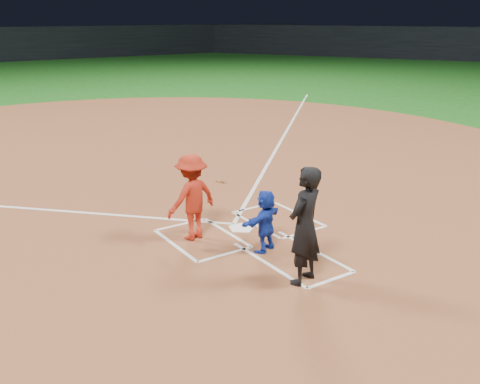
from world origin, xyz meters
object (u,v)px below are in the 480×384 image
umpire (305,226)px  batter_at_plate (192,197)px  catcher (265,221)px  home_plate (241,228)px

umpire → batter_at_plate: umpire is taller
batter_at_plate → catcher: bearing=-56.2°
home_plate → catcher: size_ratio=0.49×
catcher → umpire: (-0.21, -1.38, 0.41)m
catcher → umpire: size_ratio=0.60×
home_plate → catcher: (-0.23, -1.17, 0.60)m
catcher → batter_at_plate: bearing=-76.9°
umpire → batter_at_plate: (-0.66, 2.68, -0.14)m
home_plate → catcher: catcher is taller
home_plate → batter_at_plate: (-1.10, 0.13, 0.87)m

